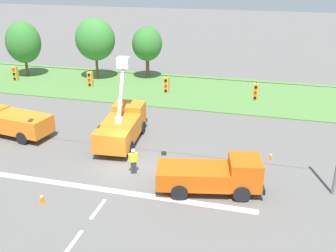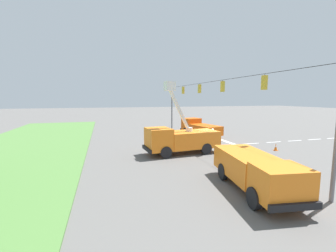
{
  "view_description": "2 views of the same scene",
  "coord_description": "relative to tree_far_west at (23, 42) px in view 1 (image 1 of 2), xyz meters",
  "views": [
    {
      "loc": [
        8.61,
        -22.15,
        12.84
      ],
      "look_at": [
        1.91,
        3.13,
        1.99
      ],
      "focal_mm": 42.0,
      "sensor_mm": 36.0,
      "label": 1
    },
    {
      "loc": [
        -20.7,
        10.5,
        5.0
      ],
      "look_at": [
        1.79,
        3.91,
        2.06
      ],
      "focal_mm": 24.0,
      "sensor_mm": 36.0,
      "label": 2
    }
  ],
  "objects": [
    {
      "name": "signal_gantry",
      "position": [
        20.0,
        -18.64,
        0.41
      ],
      "size": [
        26.2,
        0.33,
        7.2
      ],
      "color": "slate",
      "rests_on": "ground"
    },
    {
      "name": "traffic_cone_mid_right",
      "position": [
        16.54,
        -23.93,
        -3.82
      ],
      "size": [
        0.36,
        0.36,
        0.7
      ],
      "color": "orange",
      "rests_on": "ground"
    },
    {
      "name": "utility_truck_support_far",
      "position": [
        9.15,
        -15.91,
        -3.0
      ],
      "size": [
        6.77,
        3.23,
        2.01
      ],
      "color": "orange",
      "rests_on": "ground"
    },
    {
      "name": "tree_far_west",
      "position": [
        0.0,
        0.0,
        0.0
      ],
      "size": [
        4.18,
        3.82,
        6.61
      ],
      "color": "brown",
      "rests_on": "ground"
    },
    {
      "name": "traffic_cone_foreground_left",
      "position": [
        29.24,
        -14.95,
        -3.86
      ],
      "size": [
        0.36,
        0.36,
        0.64
      ],
      "color": "orange",
      "rests_on": "ground"
    },
    {
      "name": "road_worker",
      "position": [
        20.55,
        -19.31,
        -3.17
      ],
      "size": [
        0.58,
        0.4,
        1.77
      ],
      "color": "#383842",
      "rests_on": "ground"
    },
    {
      "name": "utility_truck_bucket_lift",
      "position": [
        18.06,
        -14.82,
        -2.77
      ],
      "size": [
        3.03,
        6.91,
        6.41
      ],
      "color": "orange",
      "rests_on": "ground"
    },
    {
      "name": "tree_centre",
      "position": [
        14.5,
        2.82,
        0.01
      ],
      "size": [
        3.48,
        3.73,
        6.18
      ],
      "color": "brown",
      "rests_on": "ground"
    },
    {
      "name": "grass_verge",
      "position": [
        19.96,
        -0.64,
        -4.12
      ],
      "size": [
        56.0,
        12.0,
        0.1
      ],
      "primitive_type": "cube",
      "color": "#517F3D",
      "rests_on": "ground"
    },
    {
      "name": "utility_truck_support_near",
      "position": [
        25.93,
        -20.19,
        -3.03
      ],
      "size": [
        6.65,
        3.49,
        2.23
      ],
      "color": "#D6560F",
      "rests_on": "ground"
    },
    {
      "name": "tree_west",
      "position": [
        8.8,
        1.05,
        0.57
      ],
      "size": [
        4.64,
        4.07,
        7.16
      ],
      "color": "brown",
      "rests_on": "ground"
    },
    {
      "name": "ground_plane",
      "position": [
        19.96,
        -18.64,
        -4.17
      ],
      "size": [
        200.0,
        200.0,
        0.0
      ],
      "primitive_type": "plane",
      "color": "#605E5B"
    },
    {
      "name": "lane_markings",
      "position": [
        19.96,
        -23.22,
        -4.16
      ],
      "size": [
        17.6,
        15.25,
        0.01
      ],
      "color": "silver",
      "rests_on": "ground"
    }
  ]
}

